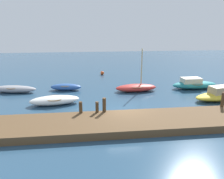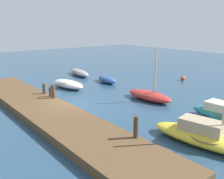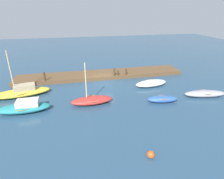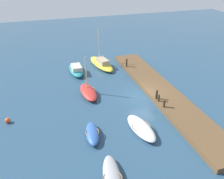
% 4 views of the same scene
% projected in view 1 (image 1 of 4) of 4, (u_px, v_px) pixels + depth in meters
% --- Properties ---
extents(ground_plane, '(84.00, 84.00, 0.00)m').
position_uv_depth(ground_plane, '(124.00, 113.00, 16.48)').
color(ground_plane, navy).
extents(dock_platform, '(22.78, 3.39, 0.49)m').
position_uv_depth(dock_platform, '(130.00, 123.00, 14.30)').
color(dock_platform, brown).
rests_on(dock_platform, ground_plane).
extents(rowboat_red, '(4.21, 1.76, 4.25)m').
position_uv_depth(rowboat_red, '(136.00, 87.00, 22.04)').
color(rowboat_red, '#B72D28').
rests_on(rowboat_red, ground_plane).
extents(rowboat_grey, '(4.62, 1.95, 0.68)m').
position_uv_depth(rowboat_grey, '(14.00, 89.00, 21.62)').
color(rowboat_grey, '#939399').
rests_on(rowboat_grey, ground_plane).
extents(motorboat_teal, '(4.74, 1.80, 1.15)m').
position_uv_depth(motorboat_teal, '(194.00, 84.00, 22.98)').
color(motorboat_teal, teal).
rests_on(motorboat_teal, ground_plane).
extents(dinghy_blue, '(3.22, 1.51, 0.66)m').
position_uv_depth(dinghy_blue, '(66.00, 87.00, 22.38)').
color(dinghy_blue, '#2D569E').
rests_on(dinghy_blue, ground_plane).
extents(rowboat_white, '(4.21, 2.04, 0.73)m').
position_uv_depth(rowboat_white, '(55.00, 100.00, 18.28)').
color(rowboat_white, white).
rests_on(rowboat_white, ground_plane).
extents(mooring_post_west, '(0.24, 0.24, 0.82)m').
position_uv_depth(mooring_post_west, '(81.00, 107.00, 15.13)').
color(mooring_post_west, '#47331E').
rests_on(mooring_post_west, dock_platform).
extents(mooring_post_mid_west, '(0.22, 0.22, 0.76)m').
position_uv_depth(mooring_post_mid_west, '(97.00, 107.00, 15.27)').
color(mooring_post_mid_west, '#47331E').
rests_on(mooring_post_mid_west, dock_platform).
extents(mooring_post_mid_east, '(0.25, 0.25, 1.02)m').
position_uv_depth(mooring_post_mid_east, '(104.00, 105.00, 15.29)').
color(mooring_post_mid_east, '#47331E').
rests_on(mooring_post_mid_east, dock_platform).
extents(mooring_post_east, '(0.23, 0.23, 1.10)m').
position_uv_depth(mooring_post_east, '(223.00, 100.00, 16.29)').
color(mooring_post_east, '#47331E').
rests_on(mooring_post_east, dock_platform).
extents(marker_buoy, '(0.49, 0.49, 0.49)m').
position_uv_depth(marker_buoy, '(102.00, 73.00, 29.60)').
color(marker_buoy, '#E54C19').
rests_on(marker_buoy, ground_plane).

